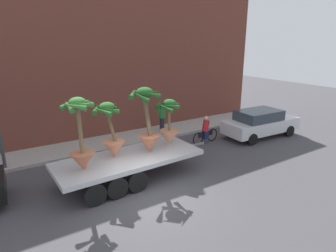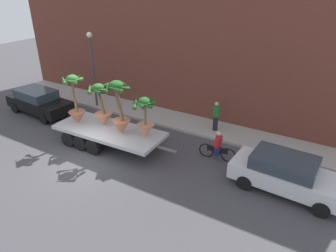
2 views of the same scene
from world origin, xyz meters
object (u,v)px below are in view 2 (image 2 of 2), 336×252
Objects in this scene: cyclist at (218,147)px; parked_car at (287,174)px; trailing_car at (39,101)px; flatbed_trailer at (105,132)px; pedestrian_near_gate at (216,116)px; potted_palm_rear at (102,109)px; street_lamp at (92,60)px; potted_palm_extra at (120,111)px; potted_palm_front at (145,119)px; potted_palm_middle at (76,104)px.

cyclist is 3.46m from parked_car.
cyclist is 12.01m from trailing_car.
parked_car is at bearing 5.32° from flatbed_trailer.
pedestrian_near_gate reaches higher than cyclist.
potted_palm_rear is 1.22× the size of cyclist.
parked_car is 13.38m from street_lamp.
potted_palm_rear is 0.83× the size of potted_palm_extra.
flatbed_trailer is 2.63m from potted_palm_front.
potted_palm_extra is 1.48× the size of cyclist.
potted_palm_front reaches higher than pedestrian_near_gate.
flatbed_trailer is at bearing 178.56° from potted_palm_extra.
pedestrian_near_gate reaches higher than flatbed_trailer.
potted_palm_middle is at bearing -143.15° from pedestrian_near_gate.
parked_car is at bearing -12.15° from street_lamp.
potted_palm_front is 8.84m from trailing_car.
pedestrian_near_gate is at bearing 62.52° from potted_palm_front.
potted_palm_rear is at bearing 140.60° from flatbed_trailer.
potted_palm_front is 1.19× the size of pedestrian_near_gate.
potted_palm_middle is 7.60m from cyclist.
trailing_car is 2.74× the size of pedestrian_near_gate.
flatbed_trailer is 5.89m from street_lamp.
potted_palm_extra is 5.51m from pedestrian_near_gate.
potted_palm_extra is at bearing -127.43° from pedestrian_near_gate.
cyclist is (4.47, 1.70, -1.50)m from potted_palm_extra.
parked_car is (8.93, 0.83, 0.07)m from flatbed_trailer.
potted_palm_extra is 6.31m from street_lamp.
cyclist is 0.39× the size of trailing_car.
flatbed_trailer is 1.46× the size of trailing_car.
potted_palm_front is (2.34, 0.32, 1.17)m from flatbed_trailer.
trailing_car is at bearing 179.40° from parked_car.
pedestrian_near_gate reaches higher than parked_car.
parked_car reaches higher than cyclist.
pedestrian_near_gate is at bearing 16.82° from trailing_car.
street_lamp reaches higher than potted_palm_front.
potted_palm_middle is 0.56× the size of trailing_car.
potted_palm_middle reaches higher than pedestrian_near_gate.
potted_palm_front is at bearing 1.31° from potted_palm_rear.
street_lamp is (-6.28, 3.28, 1.30)m from potted_palm_front.
pedestrian_near_gate is at bearing 44.16° from flatbed_trailer.
trailing_car is (-11.99, -0.68, 0.16)m from cyclist.
potted_palm_middle is 10.69m from parked_car.
parked_car is (10.56, 1.08, -1.25)m from potted_palm_middle.
potted_palm_middle reaches higher than potted_palm_front.
trailing_car reaches higher than flatbed_trailer.
cyclist is at bearing -65.18° from pedestrian_near_gate.
pedestrian_near_gate is (2.05, 3.93, -0.89)m from potted_palm_front.
street_lamp reaches higher than flatbed_trailer.
cyclist is at bearing 14.96° from potted_palm_middle.
trailing_car is (-6.41, 0.99, 0.07)m from flatbed_trailer.
street_lamp reaches higher than trailing_car.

